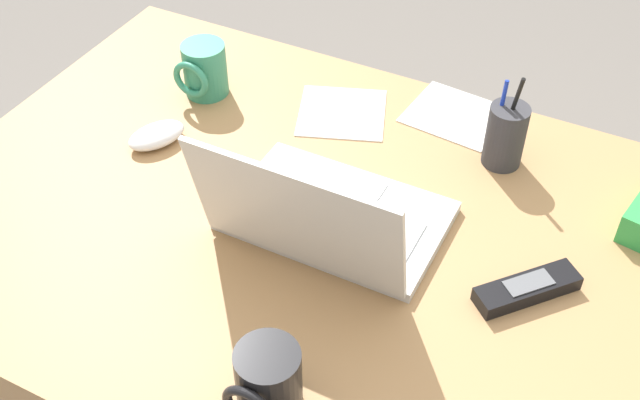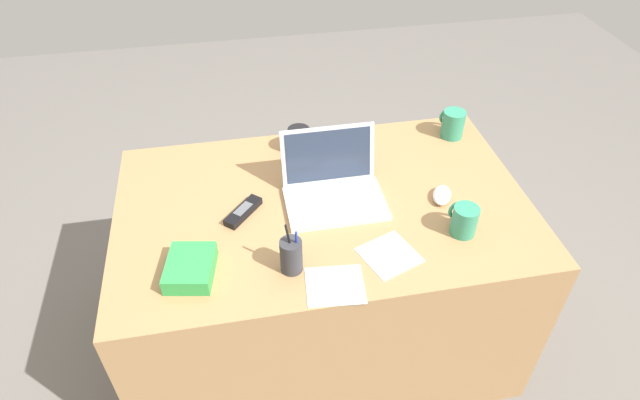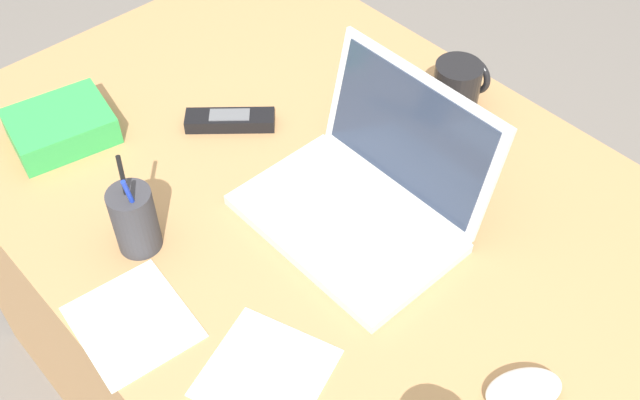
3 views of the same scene
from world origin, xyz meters
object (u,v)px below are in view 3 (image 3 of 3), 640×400
object	(u,v)px
computer_mouse	(524,390)
pen_holder	(135,220)
laptop	(366,194)
coffee_mug_tall	(457,87)
snack_bag	(61,126)
cordless_phone	(230,120)

from	to	relation	value
computer_mouse	pen_holder	distance (m)	0.59
laptop	coffee_mug_tall	world-z (taller)	laptop
coffee_mug_tall	pen_holder	world-z (taller)	pen_holder
computer_mouse	coffee_mug_tall	size ratio (longest dim) A/B	1.05
laptop	snack_bag	bearing A→B (deg)	-151.39
computer_mouse	snack_bag	bearing A→B (deg)	-141.37
computer_mouse	laptop	bearing A→B (deg)	-165.31
pen_holder	laptop	bearing A→B (deg)	57.86
computer_mouse	pen_holder	xyz separation A→B (m)	(-0.55, -0.22, 0.04)
pen_holder	cordless_phone	bearing A→B (deg)	114.56
computer_mouse	snack_bag	size ratio (longest dim) A/B	0.63
coffee_mug_tall	snack_bag	xyz separation A→B (m)	(-0.41, -0.56, -0.02)
laptop	coffee_mug_tall	distance (m)	0.30
laptop	computer_mouse	xyz separation A→B (m)	(0.36, -0.07, -0.03)
coffee_mug_tall	computer_mouse	bearing A→B (deg)	-40.46
snack_bag	coffee_mug_tall	bearing A→B (deg)	53.83
pen_holder	snack_bag	bearing A→B (deg)	173.26
computer_mouse	pen_holder	size ratio (longest dim) A/B	0.59
snack_bag	pen_holder	bearing A→B (deg)	-6.74
laptop	snack_bag	world-z (taller)	laptop
pen_holder	coffee_mug_tall	bearing A→B (deg)	78.99
laptop	pen_holder	bearing A→B (deg)	-122.14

